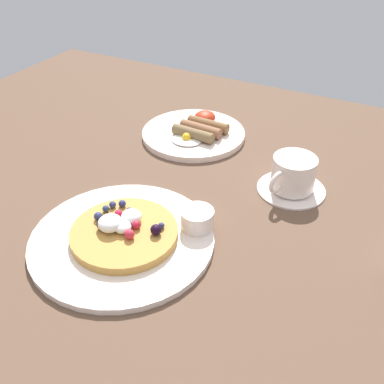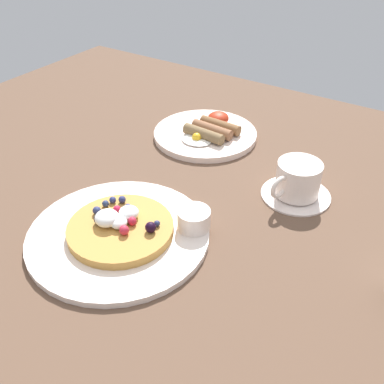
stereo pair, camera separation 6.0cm
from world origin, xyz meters
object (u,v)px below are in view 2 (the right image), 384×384
object	(u,v)px
syrup_ramekin	(194,219)
breakfast_plate	(205,134)
pancake_plate	(119,235)
coffee_cup	(298,178)
coffee_saucer	(296,194)

from	to	relation	value
syrup_ramekin	breakfast_plate	distance (cm)	32.75
syrup_ramekin	breakfast_plate	xyz separation A→B (cm)	(-15.65, 28.69, -2.09)
pancake_plate	coffee_cup	world-z (taller)	coffee_cup
breakfast_plate	coffee_cup	size ratio (longest dim) A/B	2.10
syrup_ramekin	pancake_plate	bearing A→B (deg)	-140.26
pancake_plate	coffee_saucer	size ratio (longest dim) A/B	2.33
breakfast_plate	pancake_plate	bearing A→B (deg)	-80.32
syrup_ramekin	breakfast_plate	world-z (taller)	syrup_ramekin
breakfast_plate	coffee_saucer	distance (cm)	27.57
pancake_plate	coffee_saucer	distance (cm)	32.90
syrup_ramekin	coffee_saucer	distance (cm)	21.36
pancake_plate	breakfast_plate	xyz separation A→B (cm)	(-6.23, 36.52, 0.13)
syrup_ramekin	coffee_cup	size ratio (longest dim) A/B	0.50
coffee_saucer	coffee_cup	distance (cm)	3.56
pancake_plate	coffee_cup	bearing A→B (deg)	53.64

